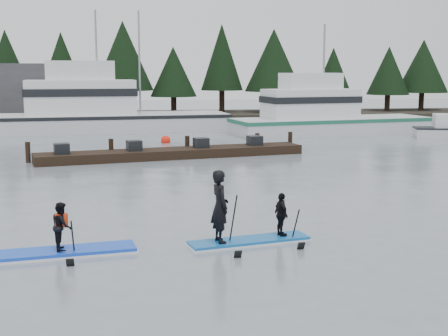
{
  "coord_description": "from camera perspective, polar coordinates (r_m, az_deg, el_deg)",
  "views": [
    {
      "loc": [
        -2.63,
        -14.76,
        4.37
      ],
      "look_at": [
        0.0,
        6.0,
        1.1
      ],
      "focal_mm": 50.0,
      "sensor_mm": 36.0,
      "label": 1
    }
  ],
  "objects": [
    {
      "name": "paddleboard_duo",
      "position": [
        15.84,
        1.55,
        -4.51
      ],
      "size": [
        3.23,
        1.55,
        2.45
      ],
      "rotation": [
        0.0,
        0.0,
        0.23
      ],
      "color": "#125EAA",
      "rests_on": "ground"
    },
    {
      "name": "fishing_boat_medium",
      "position": [
        44.5,
        9.31,
        3.9
      ],
      "size": [
        14.59,
        6.72,
        8.43
      ],
      "rotation": [
        0.0,
        0.0,
        0.2
      ],
      "color": "silver",
      "rests_on": "ground"
    },
    {
      "name": "floating_dock",
      "position": [
        31.73,
        -4.67,
        1.35
      ],
      "size": [
        13.74,
        4.92,
        0.46
      ],
      "primitive_type": "cube",
      "rotation": [
        0.0,
        0.0,
        0.23
      ],
      "color": "black",
      "rests_on": "ground"
    },
    {
      "name": "ground",
      "position": [
        15.62,
        2.79,
        -7.38
      ],
      "size": [
        160.0,
        160.0,
        0.0
      ],
      "primitive_type": "plane",
      "color": "slate",
      "rests_on": "ground"
    },
    {
      "name": "paddleboard_solo",
      "position": [
        15.51,
        -14.56,
        -6.42
      ],
      "size": [
        3.55,
        1.4,
        1.77
      ],
      "rotation": [
        0.0,
        0.0,
        0.17
      ],
      "color": "blue",
      "rests_on": "ground"
    },
    {
      "name": "buoy_b",
      "position": [
        38.39,
        -5.36,
        2.31
      ],
      "size": [
        0.58,
        0.58,
        0.58
      ],
      "primitive_type": "sphere",
      "color": "#FE210C",
      "rests_on": "ground"
    },
    {
      "name": "waterfront_building",
      "position": [
        59.88,
        -18.29,
        6.65
      ],
      "size": [
        18.0,
        6.0,
        5.0
      ],
      "primitive_type": "cube",
      "color": "#4C4C51",
      "rests_on": "ground"
    },
    {
      "name": "far_shore",
      "position": [
        56.97,
        -4.58,
        4.76
      ],
      "size": [
        70.0,
        8.0,
        0.6
      ],
      "primitive_type": "cube",
      "color": "#2D281E",
      "rests_on": "ground"
    },
    {
      "name": "fishing_boat_large",
      "position": [
        46.54,
        -11.01,
        4.24
      ],
      "size": [
        17.48,
        6.62,
        9.69
      ],
      "rotation": [
        0.0,
        0.0,
        0.11
      ],
      "color": "silver",
      "rests_on": "ground"
    },
    {
      "name": "treeline",
      "position": [
        56.99,
        -4.57,
        4.46
      ],
      "size": [
        60.0,
        4.0,
        8.0
      ],
      "primitive_type": null,
      "color": "black",
      "rests_on": "ground"
    },
    {
      "name": "buoy_c",
      "position": [
        43.95,
        11.83,
        2.99
      ],
      "size": [
        0.58,
        0.58,
        0.58
      ],
      "primitive_type": "sphere",
      "color": "#FE210C",
      "rests_on": "ground"
    }
  ]
}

